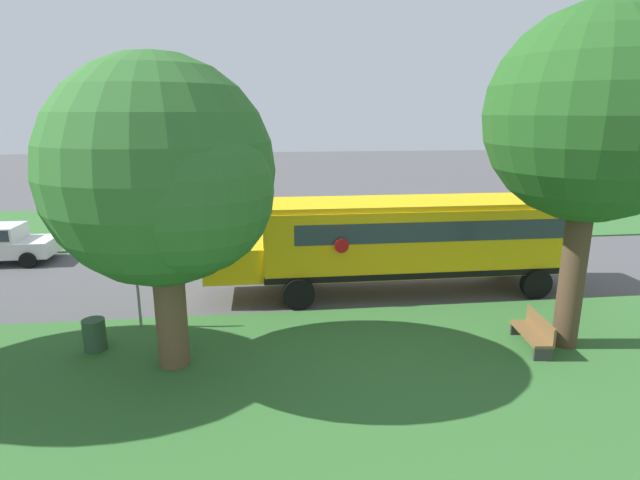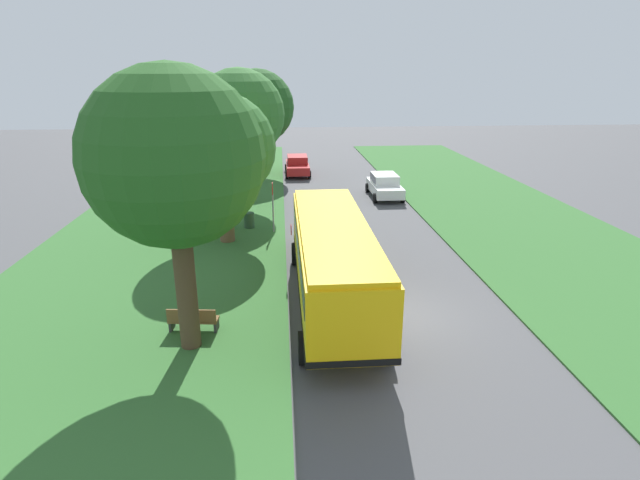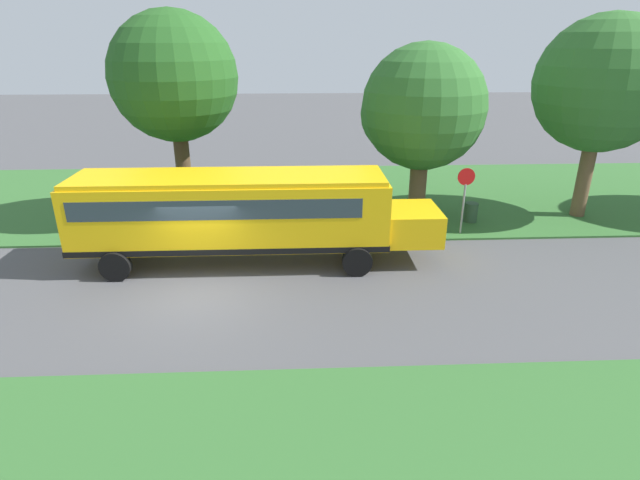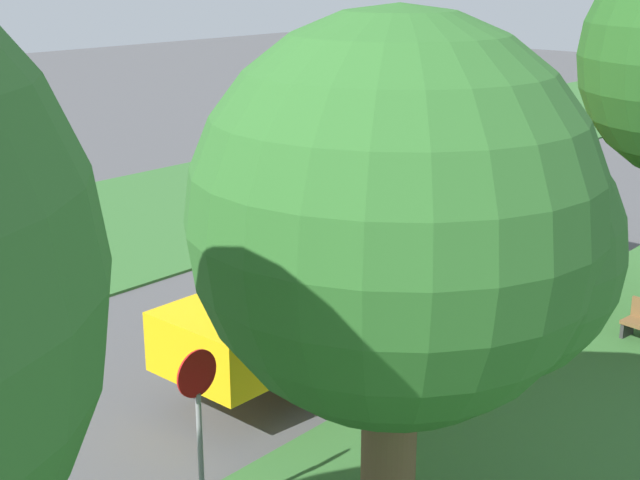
% 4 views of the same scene
% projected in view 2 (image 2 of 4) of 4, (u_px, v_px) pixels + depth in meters
% --- Properties ---
extents(ground_plane, '(120.00, 120.00, 0.00)m').
position_uv_depth(ground_plane, '(401.00, 315.00, 17.64)').
color(ground_plane, '#4C4C4F').
extents(grass_verge, '(12.00, 80.00, 0.08)m').
position_uv_depth(grass_verge, '(111.00, 324.00, 16.89)').
color(grass_verge, '#33662D').
rests_on(grass_verge, ground).
extents(school_bus, '(2.85, 12.42, 3.16)m').
position_uv_depth(school_bus, '(333.00, 254.00, 17.96)').
color(school_bus, yellow).
rests_on(school_bus, ground).
extents(car_white_nearest, '(2.02, 4.40, 1.56)m').
position_uv_depth(car_white_nearest, '(385.00, 184.00, 33.57)').
color(car_white_nearest, silver).
rests_on(car_white_nearest, ground).
extents(car_red_middle, '(2.02, 4.40, 1.56)m').
position_uv_depth(car_red_middle, '(297.00, 164.00, 40.65)').
color(car_red_middle, '#B21E1E').
rests_on(car_red_middle, ground).
extents(oak_tree_beside_bus, '(5.05, 5.05, 8.47)m').
position_uv_depth(oak_tree_beside_bus, '(179.00, 158.00, 13.77)').
color(oak_tree_beside_bus, '#4C3826').
rests_on(oak_tree_beside_bus, ground).
extents(oak_tree_roadside_mid, '(5.10, 5.10, 7.28)m').
position_uv_depth(oak_tree_roadside_mid, '(218.00, 150.00, 23.35)').
color(oak_tree_roadside_mid, brown).
rests_on(oak_tree_roadside_mid, ground).
extents(oak_tree_far_end, '(5.43, 5.43, 8.36)m').
position_uv_depth(oak_tree_far_end, '(240.00, 114.00, 29.87)').
color(oak_tree_far_end, brown).
rests_on(oak_tree_far_end, ground).
extents(oak_tree_across_road, '(5.75, 5.75, 8.31)m').
position_uv_depth(oak_tree_across_road, '(257.00, 109.00, 38.84)').
color(oak_tree_across_road, brown).
rests_on(oak_tree_across_road, ground).
extents(stop_sign, '(0.08, 0.68, 2.74)m').
position_uv_depth(stop_sign, '(273.00, 201.00, 25.87)').
color(stop_sign, gray).
rests_on(stop_sign, ground).
extents(park_bench, '(1.64, 0.67, 0.92)m').
position_uv_depth(park_bench, '(193.00, 320.00, 16.28)').
color(park_bench, brown).
rests_on(park_bench, ground).
extents(trash_bin, '(0.56, 0.56, 0.90)m').
position_uv_depth(trash_bin, '(249.00, 221.00, 26.97)').
color(trash_bin, '#2D4C33').
rests_on(trash_bin, ground).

